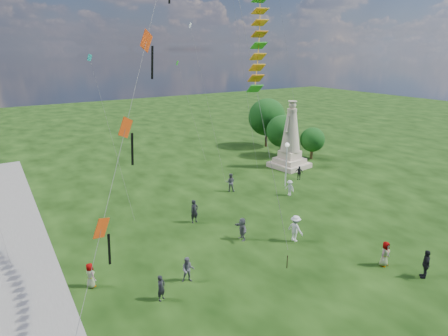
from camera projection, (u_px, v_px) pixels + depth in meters
statue at (290, 143)px, 42.69m from camera, size 4.22×4.22×7.65m
lamppost at (287, 155)px, 36.48m from camera, size 0.41×0.41×4.47m
tree_row at (276, 124)px, 49.60m from camera, size 6.05×12.00×6.72m
person_0 at (161, 288)px, 20.24m from camera, size 0.65×0.57×1.50m
person_1 at (188, 270)px, 21.84m from camera, size 0.90×0.76×1.58m
person_2 at (295, 228)px, 26.47m from camera, size 0.83×1.34×1.95m
person_3 at (426, 264)px, 22.22m from camera, size 1.16×1.10×1.81m
person_4 at (385, 254)px, 23.47m from camera, size 0.87×0.61×1.65m
person_6 at (194, 211)px, 29.34m from camera, size 0.74×0.53×1.88m
person_7 at (230, 182)px, 35.90m from camera, size 1.01×0.97×1.79m
person_8 at (290, 188)px, 34.87m from camera, size 0.69×1.05×1.49m
person_9 at (299, 173)px, 39.24m from camera, size 0.89×0.93×1.45m
person_10 at (90, 275)px, 21.36m from camera, size 0.66×0.84×1.50m
person_11 at (242, 229)px, 26.72m from camera, size 0.86×1.62×1.67m
red_kite_train at (145, 52)px, 16.77m from camera, size 10.32×9.35×20.95m
small_kites at (187, 55)px, 37.01m from camera, size 32.44×18.96×22.50m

